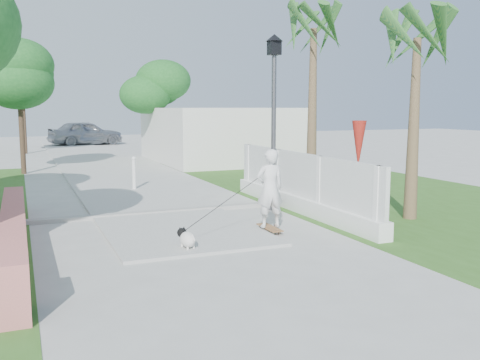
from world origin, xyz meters
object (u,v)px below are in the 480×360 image
patio_umbrella (359,145)px  skateboarder (237,199)px  bollard (134,172)px  dog (187,238)px  parked_car (86,133)px  street_lamp (274,115)px

patio_umbrella → skateboarder: bearing=-159.8°
patio_umbrella → skateboarder: patio_umbrella is taller
bollard → dog: bearing=-94.1°
skateboarder → parked_car: size_ratio=0.47×
street_lamp → skateboarder: size_ratio=1.88×
dog → parked_car: size_ratio=0.12×
street_lamp → skateboarder: (-1.99, -2.43, -1.64)m
street_lamp → bollard: (-2.70, 4.50, -1.84)m
patio_umbrella → street_lamp: bearing=152.2°
street_lamp → dog: (-3.23, -3.01, -2.20)m
parked_car → street_lamp: bearing=170.3°
street_lamp → patio_umbrella: street_lamp is taller
street_lamp → dog: size_ratio=7.38×
patio_umbrella → parked_car: patio_umbrella is taller
street_lamp → skateboarder: street_lamp is taller
bollard → patio_umbrella: bearing=-50.1°
street_lamp → parked_car: 26.46m
bollard → patio_umbrella: 7.25m
dog → skateboarder: bearing=11.6°
bollard → patio_umbrella: size_ratio=0.47×
bollard → skateboarder: skateboarder is taller
dog → patio_umbrella: bearing=8.3°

